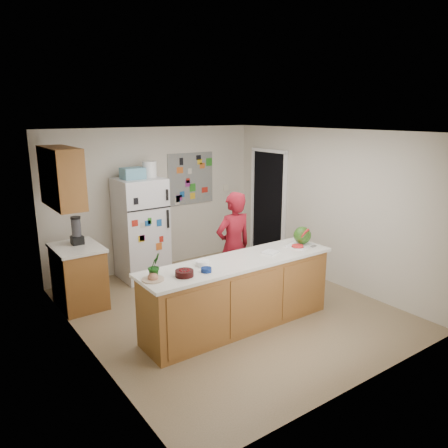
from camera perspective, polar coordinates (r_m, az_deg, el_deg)
floor at (r=6.40m, az=0.58°, el=-11.07°), size 4.00×4.50×0.02m
wall_back at (r=7.87m, az=-9.09°, el=3.27°), size 4.00×0.02×2.50m
wall_left at (r=5.10m, az=-18.03°, el=-3.32°), size 0.02×4.50×2.50m
wall_right at (r=7.30m, az=13.51°, el=2.19°), size 0.02×4.50×2.50m
ceiling at (r=5.79m, az=0.65°, el=12.09°), size 4.00×4.50×0.02m
doorway at (r=8.33m, az=5.84°, el=2.38°), size 0.03×0.85×2.04m
peninsula_base at (r=5.74m, az=1.92°, el=-9.25°), size 2.60×0.62×0.88m
peninsula_top at (r=5.57m, az=1.96°, el=-4.91°), size 2.68×0.70×0.04m
side_counter_base at (r=6.68m, az=-18.41°, el=-6.63°), size 0.60×0.80×0.86m
side_counter_top at (r=6.54m, az=-18.72°, el=-2.94°), size 0.64×0.84×0.04m
upper_cabinets at (r=6.24m, az=-20.48°, el=5.74°), size 0.35×1.00×0.80m
refrigerator at (r=7.44m, az=-10.77°, el=-0.62°), size 0.75×0.70×1.70m
fridge_top_bin at (r=7.21m, az=-11.84°, el=6.50°), size 0.35×0.28×0.18m
photo_collage at (r=8.15m, az=-4.36°, el=5.93°), size 0.95×0.01×0.95m
person at (r=6.44m, az=1.26°, el=-2.98°), size 0.60×0.40×1.64m
blender_appliance at (r=6.59m, az=-18.70°, el=-0.91°), size 0.13×0.13×0.38m
cutting_board at (r=6.24m, az=9.89°, el=-2.74°), size 0.45×0.39×0.01m
watermelon at (r=6.26m, az=10.20°, el=-1.46°), size 0.25×0.25×0.25m
watermelon_slice at (r=6.14m, az=9.59°, el=-2.85°), size 0.16×0.16×0.02m
cherry_bowl at (r=5.04m, az=-5.19°, el=-6.42°), size 0.26×0.26×0.07m
white_bowl at (r=5.37m, az=-2.83°, el=-5.12°), size 0.22×0.22×0.06m
cobalt_bowl at (r=5.16m, az=-2.34°, el=-6.00°), size 0.14×0.14×0.05m
plate at (r=4.98m, az=-9.26°, el=-7.15°), size 0.27×0.27×0.02m
paper_towel at (r=5.86m, az=6.05°, el=-3.70°), size 0.25×0.23×0.02m
keys at (r=6.23m, az=11.62°, el=-2.85°), size 0.10×0.06×0.01m
potted_plant at (r=4.98m, az=-9.08°, el=-5.41°), size 0.21×0.19×0.29m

